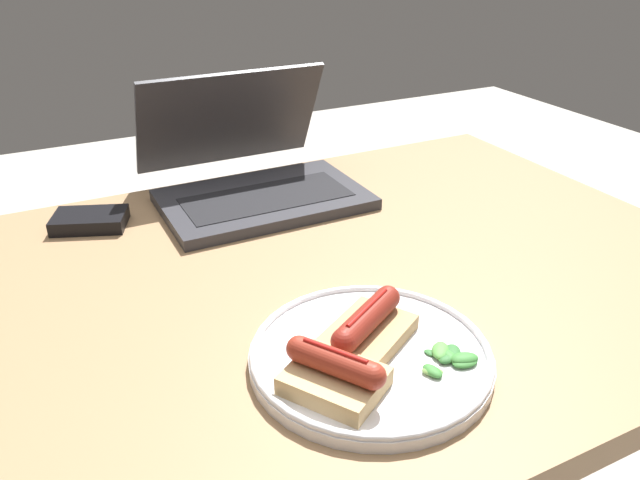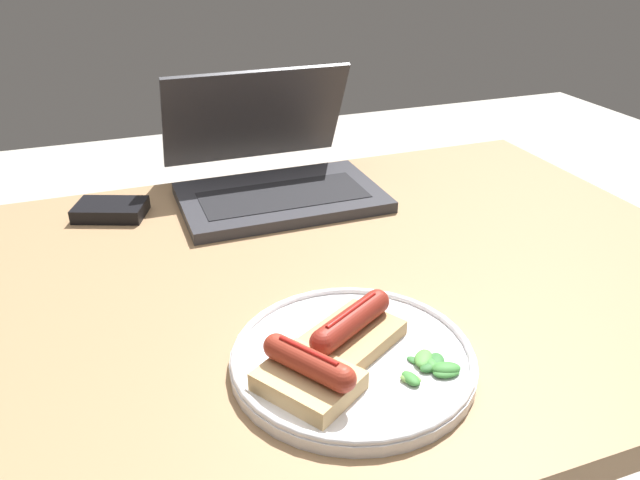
% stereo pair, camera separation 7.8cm
% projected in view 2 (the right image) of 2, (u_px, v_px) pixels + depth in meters
% --- Properties ---
extents(desk, '(1.11, 0.77, 0.72)m').
position_uv_depth(desk, '(321.00, 335.00, 0.87)').
color(desk, '#93704C').
rests_on(desk, ground_plane).
extents(laptop, '(0.32, 0.30, 0.20)m').
position_uv_depth(laptop, '(273.00, 173.00, 1.04)').
color(laptop, '#2D2D33').
rests_on(laptop, desk).
extents(plate, '(0.26, 0.26, 0.02)m').
position_uv_depth(plate, '(353.00, 358.00, 0.65)').
color(plate, silver).
rests_on(plate, desk).
extents(sausage_toast_left, '(0.13, 0.12, 0.05)m').
position_uv_depth(sausage_toast_left, '(351.00, 330.00, 0.66)').
color(sausage_toast_left, tan).
rests_on(sausage_toast_left, plate).
extents(sausage_toast_middle, '(0.11, 0.12, 0.05)m').
position_uv_depth(sausage_toast_middle, '(308.00, 373.00, 0.59)').
color(sausage_toast_middle, tan).
rests_on(sausage_toast_middle, plate).
extents(salad_pile, '(0.07, 0.05, 0.01)m').
position_uv_depth(salad_pile, '(432.00, 367.00, 0.62)').
color(salad_pile, '#387A33').
rests_on(salad_pile, plate).
extents(external_drive, '(0.12, 0.10, 0.02)m').
position_uv_depth(external_drive, '(111.00, 210.00, 0.98)').
color(external_drive, black).
rests_on(external_drive, desk).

